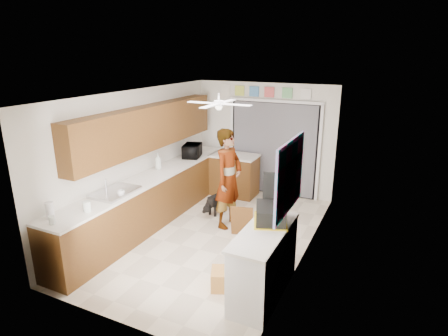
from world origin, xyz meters
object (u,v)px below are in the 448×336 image
(cup, at_px, (121,193))
(navy_crate, at_px, (239,280))
(paper_towel_roll, at_px, (50,211))
(dog, at_px, (217,203))
(soap_bottle, at_px, (158,161))
(man, at_px, (228,179))
(cardboard_box, at_px, (227,279))
(suitcase, at_px, (271,214))
(microwave, at_px, (192,151))

(cup, relative_size, navy_crate, 0.33)
(paper_towel_roll, distance_m, dog, 3.30)
(soap_bottle, distance_m, dog, 1.44)
(cup, xyz_separation_m, paper_towel_roll, (-0.30, -1.10, 0.08))
(man, bearing_deg, cardboard_box, -147.63)
(cup, height_order, paper_towel_roll, paper_towel_roll)
(cup, height_order, cardboard_box, cup)
(soap_bottle, height_order, navy_crate, soap_bottle)
(cup, xyz_separation_m, navy_crate, (2.15, -0.17, -0.88))
(suitcase, xyz_separation_m, dog, (-1.70, 1.78, -0.83))
(man, xyz_separation_m, dog, (-0.42, 0.38, -0.70))
(soap_bottle, bearing_deg, navy_crate, -33.40)
(dog, bearing_deg, suitcase, -32.27)
(microwave, distance_m, man, 1.61)
(suitcase, height_order, navy_crate, suitcase)
(suitcase, height_order, man, man)
(dog, bearing_deg, navy_crate, -42.32)
(paper_towel_roll, height_order, man, man)
(soap_bottle, height_order, paper_towel_roll, soap_bottle)
(paper_towel_roll, xyz_separation_m, cardboard_box, (2.30, 0.83, -0.92))
(suitcase, bearing_deg, cardboard_box, -159.76)
(soap_bottle, height_order, cardboard_box, soap_bottle)
(cardboard_box, bearing_deg, dog, 119.60)
(microwave, distance_m, paper_towel_roll, 3.57)
(navy_crate, height_order, man, man)
(paper_towel_roll, xyz_separation_m, suitcase, (2.77, 1.22, -0.01))
(cup, bearing_deg, man, 52.06)
(cup, distance_m, cardboard_box, 2.19)
(cardboard_box, bearing_deg, navy_crate, 34.89)
(soap_bottle, relative_size, dog, 0.59)
(microwave, relative_size, paper_towel_roll, 2.15)
(cup, xyz_separation_m, dog, (0.77, 1.90, -0.76))
(soap_bottle, distance_m, cup, 1.45)
(suitcase, bearing_deg, soap_bottle, 134.39)
(paper_towel_roll, bearing_deg, cardboard_box, 19.75)
(navy_crate, bearing_deg, microwave, 130.58)
(paper_towel_roll, bearing_deg, dog, 70.52)
(paper_towel_roll, relative_size, suitcase, 0.46)
(microwave, relative_size, cardboard_box, 1.18)
(microwave, relative_size, soap_bottle, 1.55)
(paper_towel_roll, bearing_deg, suitcase, 23.85)
(man, bearing_deg, soap_bottle, 102.35)
(dog, bearing_deg, man, -27.66)
(suitcase, relative_size, dog, 0.93)
(microwave, bearing_deg, dog, -139.81)
(paper_towel_roll, height_order, navy_crate, paper_towel_roll)
(microwave, xyz_separation_m, suitcase, (2.58, -2.34, -0.03))
(microwave, distance_m, soap_bottle, 1.06)
(cardboard_box, xyz_separation_m, dog, (-1.24, 2.18, 0.08))
(soap_bottle, relative_size, suitcase, 0.64)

